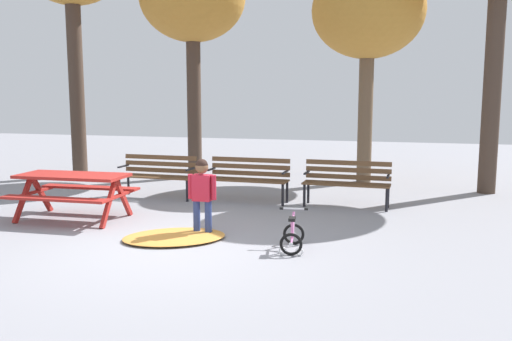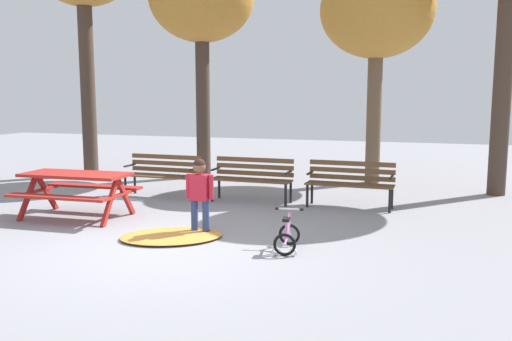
% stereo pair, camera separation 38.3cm
% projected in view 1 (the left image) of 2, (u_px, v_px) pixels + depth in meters
% --- Properties ---
extents(ground, '(36.00, 36.00, 0.00)m').
position_uv_depth(ground, '(166.00, 248.00, 7.33)').
color(ground, gray).
extents(picnic_table, '(1.85, 1.41, 0.79)m').
position_uv_depth(picnic_table, '(73.00, 184.00, 8.97)').
color(picnic_table, maroon).
rests_on(picnic_table, ground).
extents(park_bench_far_left, '(1.61, 0.50, 0.85)m').
position_uv_depth(park_bench_far_left, '(158.00, 172.00, 10.93)').
color(park_bench_far_left, brown).
rests_on(park_bench_far_left, ground).
extents(park_bench_left, '(1.61, 0.49, 0.85)m').
position_uv_depth(park_bench_left, '(249.00, 176.00, 10.49)').
color(park_bench_left, brown).
rests_on(park_bench_left, ground).
extents(park_bench_right, '(1.61, 0.51, 0.85)m').
position_uv_depth(park_bench_right, '(347.00, 180.00, 10.01)').
color(park_bench_right, brown).
rests_on(park_bench_right, ground).
extents(child_standing, '(0.44, 0.19, 1.15)m').
position_uv_depth(child_standing, '(202.00, 190.00, 7.92)').
color(child_standing, navy).
rests_on(child_standing, ground).
extents(kids_bicycle, '(0.42, 0.59, 0.54)m').
position_uv_depth(kids_bicycle, '(292.00, 235.00, 7.23)').
color(kids_bicycle, black).
rests_on(kids_bicycle, ground).
extents(leaf_pile, '(1.80, 1.62, 0.07)m').
position_uv_depth(leaf_pile, '(174.00, 237.00, 7.80)').
color(leaf_pile, '#C68438').
rests_on(leaf_pile, ground).
extents(tree_center, '(2.60, 2.60, 5.10)m').
position_uv_depth(tree_center, '(368.00, 13.00, 12.40)').
color(tree_center, brown).
rests_on(tree_center, ground).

